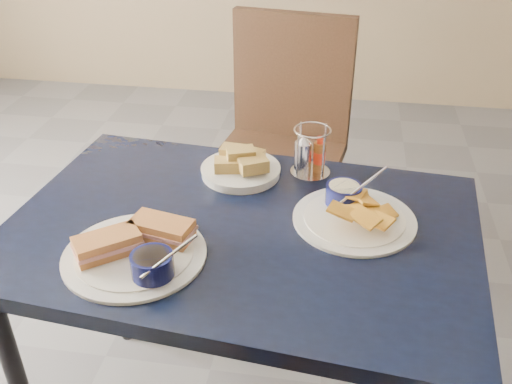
# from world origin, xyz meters

# --- Properties ---
(ground) EXTENTS (6.00, 6.00, 0.00)m
(ground) POSITION_xyz_m (0.00, 0.00, 0.00)
(ground) COLOR #59595E
(ground) RESTS_ON ground
(dining_table) EXTENTS (1.18, 0.84, 0.75)m
(dining_table) POSITION_xyz_m (-0.22, -0.19, 0.68)
(dining_table) COLOR black
(dining_table) RESTS_ON ground
(chair_far) EXTENTS (0.53, 0.52, 1.00)m
(chair_far) POSITION_xyz_m (-0.24, 0.72, 0.57)
(chair_far) COLOR black
(chair_far) RESTS_ON ground
(sandwich_plate) EXTENTS (0.32, 0.32, 0.12)m
(sandwich_plate) POSITION_xyz_m (-0.42, -0.35, 0.77)
(sandwich_plate) COLOR white
(sandwich_plate) RESTS_ON dining_table
(plantain_plate) EXTENTS (0.30, 0.30, 0.12)m
(plantain_plate) POSITION_xyz_m (0.04, -0.12, 0.77)
(plantain_plate) COLOR white
(plantain_plate) RESTS_ON dining_table
(bread_basket) EXTENTS (0.21, 0.21, 0.08)m
(bread_basket) POSITION_xyz_m (-0.27, 0.04, 0.78)
(bread_basket) COLOR white
(bread_basket) RESTS_ON dining_table
(condiment_caddy) EXTENTS (0.11, 0.11, 0.14)m
(condiment_caddy) POSITION_xyz_m (-0.08, 0.09, 0.81)
(condiment_caddy) COLOR silver
(condiment_caddy) RESTS_ON dining_table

